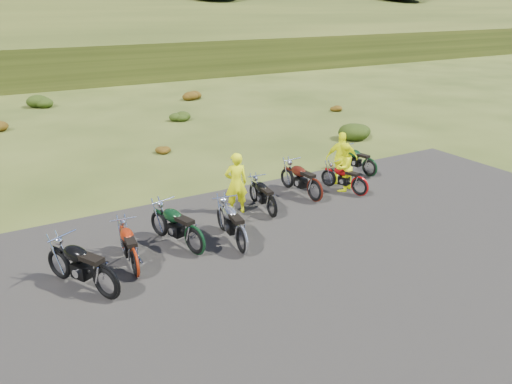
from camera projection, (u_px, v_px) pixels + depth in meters
ground at (291, 235)px, 13.68m from camera, size 300.00×300.00×0.00m
gravel_pad at (337, 267)px, 12.06m from camera, size 20.00×12.00×0.04m
hill_slope at (36, 59)px, 54.12m from camera, size 300.00×45.97×9.37m
shrub_3 at (41, 100)px, 29.69m from camera, size 1.56×1.56×0.92m
shrub_4 at (161, 148)px, 20.85m from camera, size 0.77×0.77×0.45m
shrub_5 at (179, 115)px, 26.46m from camera, size 1.03×1.03×0.61m
shrub_6 at (191, 94)px, 32.06m from camera, size 1.30×1.30×0.77m
shrub_7 at (356, 128)px, 23.11m from camera, size 1.56×1.56×0.92m
shrub_8 at (334, 107)px, 28.83m from camera, size 0.77×0.77×0.45m
motorcycle_0 at (109, 300)px, 10.72m from camera, size 1.76×2.40×1.21m
motorcycle_1 at (137, 277)px, 11.60m from camera, size 0.82×2.03×1.04m
motorcycle_2 at (196, 255)px, 12.60m from camera, size 1.34×2.33×1.16m
motorcycle_3 at (242, 254)px, 12.64m from camera, size 0.97×2.24×1.14m
motorcycle_4 at (314, 202)px, 15.89m from camera, size 0.86×2.20×1.13m
motorcycle_5 at (272, 218)px, 14.75m from camera, size 0.81×1.95×0.99m
motorcycle_6 at (359, 196)px, 16.35m from camera, size 1.12×1.96×0.98m
motorcycle_7 at (369, 177)px, 18.15m from camera, size 0.94×1.98×0.99m
person_middle at (236, 184)px, 14.73m from camera, size 0.77×0.59×1.87m
person_right_a at (343, 168)px, 16.53m from camera, size 0.98×0.90×1.63m
person_right_b at (342, 159)px, 17.12m from camera, size 1.14×0.97×1.83m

